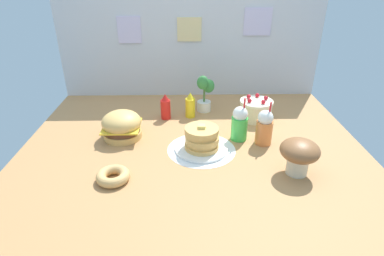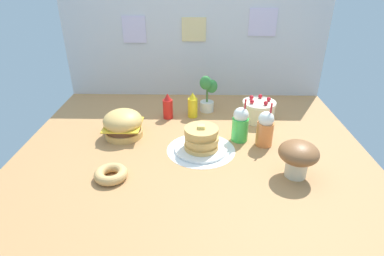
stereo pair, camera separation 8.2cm
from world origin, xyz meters
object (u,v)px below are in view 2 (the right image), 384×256
at_px(pancake_stack, 201,140).
at_px(mustard_bottle, 193,106).
at_px(potted_plant, 207,92).
at_px(mushroom_stool, 298,156).
at_px(burger, 123,124).
at_px(donut_pink_glaze, 111,174).
at_px(ketchup_bottle, 168,107).
at_px(layer_cake, 258,111).
at_px(orange_float_cup, 265,129).
at_px(cream_soda_cup, 240,124).

height_order(pancake_stack, mustard_bottle, mustard_bottle).
distance_m(potted_plant, mushroom_stool, 1.09).
xyz_separation_m(burger, donut_pink_glaze, (0.04, -0.54, -0.07)).
bearing_deg(ketchup_bottle, pancake_stack, -61.94).
bearing_deg(pancake_stack, layer_cake, 46.27).
distance_m(layer_cake, mustard_bottle, 0.55).
bearing_deg(potted_plant, pancake_stack, -94.64).
bearing_deg(ketchup_bottle, potted_plant, 24.78).
relative_size(pancake_stack, mustard_bottle, 1.70).
distance_m(layer_cake, orange_float_cup, 0.41).
bearing_deg(layer_cake, potted_plant, 157.14).
relative_size(layer_cake, orange_float_cup, 0.83).
relative_size(pancake_stack, layer_cake, 1.36).
height_order(burger, mustard_bottle, mustard_bottle).
bearing_deg(pancake_stack, mustard_bottle, 97.29).
distance_m(pancake_stack, donut_pink_glaze, 0.65).
xyz_separation_m(pancake_stack, ketchup_bottle, (-0.28, 0.52, 0.02)).
xyz_separation_m(burger, mushroom_stool, (1.16, -0.48, 0.04)).
distance_m(orange_float_cup, donut_pink_glaze, 1.09).
bearing_deg(cream_soda_cup, ketchup_bottle, 146.68).
height_order(pancake_stack, orange_float_cup, orange_float_cup).
relative_size(pancake_stack, cream_soda_cup, 1.13).
bearing_deg(ketchup_bottle, orange_float_cup, -30.82).
bearing_deg(cream_soda_cup, orange_float_cup, -21.47).
bearing_deg(burger, cream_soda_cup, -2.94).
height_order(pancake_stack, mushroom_stool, mushroom_stool).
bearing_deg(mushroom_stool, cream_soda_cup, 123.80).
distance_m(pancake_stack, orange_float_cup, 0.46).
relative_size(orange_float_cup, mushroom_stool, 1.36).
bearing_deg(potted_plant, cream_soda_cup, -66.38).
height_order(pancake_stack, cream_soda_cup, cream_soda_cup).
bearing_deg(orange_float_cup, ketchup_bottle, 149.18).
distance_m(pancake_stack, potted_plant, 0.68).
height_order(burger, layer_cake, burger).
bearing_deg(ketchup_bottle, mustard_bottle, 8.59).
bearing_deg(potted_plant, ketchup_bottle, -155.22).
height_order(burger, pancake_stack, burger).
distance_m(mustard_bottle, potted_plant, 0.19).
relative_size(cream_soda_cup, donut_pink_glaze, 1.61).
relative_size(pancake_stack, donut_pink_glaze, 1.83).
xyz_separation_m(ketchup_bottle, mustard_bottle, (0.21, 0.03, 0.00)).
height_order(layer_cake, potted_plant, potted_plant).
xyz_separation_m(ketchup_bottle, potted_plant, (0.33, 0.15, 0.08)).
distance_m(pancake_stack, ketchup_bottle, 0.59).
height_order(burger, orange_float_cup, orange_float_cup).
height_order(mustard_bottle, potted_plant, potted_plant).
distance_m(pancake_stack, cream_soda_cup, 0.32).
relative_size(mustard_bottle, orange_float_cup, 0.67).
relative_size(cream_soda_cup, mushroom_stool, 1.36).
bearing_deg(potted_plant, layer_cake, -22.86).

